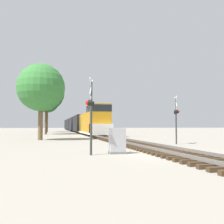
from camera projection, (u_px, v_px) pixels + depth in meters
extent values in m
plane|color=gray|center=(173.00, 154.00, 13.46)|extent=(400.00, 400.00, 0.00)
cube|color=#42301E|center=(220.00, 163.00, 9.66)|extent=(2.60, 0.22, 0.16)
cube|color=#42301E|center=(211.00, 161.00, 10.25)|extent=(2.60, 0.22, 0.16)
cube|color=#42301E|center=(202.00, 159.00, 10.83)|extent=(2.60, 0.22, 0.16)
cube|color=#42301E|center=(195.00, 158.00, 11.42)|extent=(2.60, 0.22, 0.16)
cube|color=#42301E|center=(188.00, 156.00, 12.00)|extent=(2.60, 0.22, 0.16)
cube|color=#42301E|center=(181.00, 155.00, 12.58)|extent=(2.60, 0.22, 0.16)
cube|color=#42301E|center=(176.00, 153.00, 13.17)|extent=(2.60, 0.22, 0.16)
cube|color=#42301E|center=(171.00, 152.00, 13.75)|extent=(2.60, 0.22, 0.16)
cube|color=#42301E|center=(166.00, 151.00, 14.34)|extent=(2.60, 0.22, 0.16)
cube|color=#42301E|center=(161.00, 150.00, 14.92)|extent=(2.60, 0.22, 0.16)
cube|color=#42301E|center=(157.00, 149.00, 15.51)|extent=(2.60, 0.22, 0.16)
cube|color=#42301E|center=(153.00, 148.00, 16.09)|extent=(2.60, 0.22, 0.16)
cube|color=#42301E|center=(150.00, 148.00, 16.68)|extent=(2.60, 0.22, 0.16)
cube|color=#42301E|center=(147.00, 147.00, 17.26)|extent=(2.60, 0.22, 0.16)
cube|color=#42301E|center=(144.00, 146.00, 17.84)|extent=(2.60, 0.22, 0.16)
cube|color=#42301E|center=(141.00, 146.00, 18.43)|extent=(2.60, 0.22, 0.16)
cube|color=#42301E|center=(138.00, 145.00, 19.01)|extent=(2.60, 0.22, 0.16)
cube|color=#42301E|center=(135.00, 144.00, 19.60)|extent=(2.60, 0.22, 0.16)
cube|color=#42301E|center=(133.00, 144.00, 20.18)|extent=(2.60, 0.22, 0.16)
cube|color=#42301E|center=(131.00, 143.00, 20.77)|extent=(2.60, 0.22, 0.16)
cube|color=#42301E|center=(129.00, 143.00, 21.35)|extent=(2.60, 0.22, 0.16)
cube|color=#42301E|center=(127.00, 142.00, 21.93)|extent=(2.60, 0.22, 0.16)
cube|color=#42301E|center=(125.00, 142.00, 22.52)|extent=(2.60, 0.22, 0.16)
cube|color=#42301E|center=(123.00, 142.00, 23.10)|extent=(2.60, 0.22, 0.16)
cube|color=#42301E|center=(121.00, 141.00, 23.69)|extent=(2.60, 0.22, 0.16)
cube|color=#42301E|center=(120.00, 141.00, 24.27)|extent=(2.60, 0.22, 0.16)
cube|color=#42301E|center=(118.00, 141.00, 24.86)|extent=(2.60, 0.22, 0.16)
cube|color=#42301E|center=(116.00, 140.00, 25.44)|extent=(2.60, 0.22, 0.16)
cube|color=#42301E|center=(115.00, 140.00, 26.03)|extent=(2.60, 0.22, 0.16)
cube|color=#42301E|center=(114.00, 140.00, 26.61)|extent=(2.60, 0.22, 0.16)
cube|color=#42301E|center=(112.00, 139.00, 27.19)|extent=(2.60, 0.22, 0.16)
cube|color=#42301E|center=(111.00, 139.00, 27.78)|extent=(2.60, 0.22, 0.16)
cube|color=#42301E|center=(110.00, 139.00, 28.36)|extent=(2.60, 0.22, 0.16)
cube|color=#42301E|center=(109.00, 138.00, 28.95)|extent=(2.60, 0.22, 0.16)
cube|color=#42301E|center=(108.00, 138.00, 29.53)|extent=(2.60, 0.22, 0.16)
cube|color=#42301E|center=(107.00, 138.00, 30.12)|extent=(2.60, 0.22, 0.16)
cube|color=#42301E|center=(106.00, 138.00, 30.70)|extent=(2.60, 0.22, 0.16)
cube|color=#42301E|center=(105.00, 138.00, 31.28)|extent=(2.60, 0.22, 0.16)
cube|color=#42301E|center=(104.00, 137.00, 31.87)|extent=(2.60, 0.22, 0.16)
cube|color=#42301E|center=(103.00, 137.00, 32.45)|extent=(2.60, 0.22, 0.16)
cube|color=slate|center=(160.00, 150.00, 13.31)|extent=(0.07, 160.00, 0.15)
cube|color=slate|center=(186.00, 149.00, 13.63)|extent=(0.07, 160.00, 0.15)
cube|color=#B77A14|center=(90.00, 123.00, 44.06)|extent=(2.42, 12.41, 3.20)
cube|color=#B77A14|center=(98.00, 119.00, 35.62)|extent=(2.85, 3.90, 4.11)
cube|color=black|center=(98.00, 109.00, 35.70)|extent=(2.88, 3.94, 0.90)
cube|color=white|center=(101.00, 129.00, 33.65)|extent=(2.85, 1.77, 1.44)
cube|color=white|center=(92.00, 133.00, 41.39)|extent=(2.90, 17.37, 0.24)
cube|color=black|center=(98.00, 133.00, 35.78)|extent=(1.58, 2.20, 1.00)
cube|color=black|center=(87.00, 131.00, 47.00)|extent=(1.58, 2.20, 1.00)
cube|color=black|center=(81.00, 123.00, 58.49)|extent=(2.71, 13.30, 3.49)
cube|color=black|center=(83.00, 131.00, 54.19)|extent=(1.58, 2.20, 0.90)
cube|color=black|center=(79.00, 130.00, 62.61)|extent=(1.58, 2.20, 0.90)
cube|color=black|center=(75.00, 124.00, 73.35)|extent=(2.71, 13.30, 3.49)
cube|color=black|center=(76.00, 130.00, 69.05)|extent=(1.58, 2.20, 0.90)
cube|color=black|center=(74.00, 129.00, 77.47)|extent=(1.58, 2.20, 0.90)
cube|color=black|center=(71.00, 124.00, 88.20)|extent=(2.71, 13.30, 3.49)
cube|color=black|center=(72.00, 129.00, 83.91)|extent=(1.58, 2.20, 0.90)
cube|color=black|center=(70.00, 129.00, 92.33)|extent=(1.58, 2.20, 0.90)
cube|color=black|center=(69.00, 125.00, 103.06)|extent=(2.71, 13.30, 3.49)
cube|color=black|center=(69.00, 129.00, 98.76)|extent=(1.58, 2.20, 0.90)
cube|color=black|center=(68.00, 129.00, 107.18)|extent=(1.58, 2.20, 0.90)
cylinder|color=#333333|center=(91.00, 118.00, 13.21)|extent=(0.12, 0.12, 3.71)
cube|color=white|center=(91.00, 88.00, 13.30)|extent=(0.30, 0.90, 0.93)
cube|color=white|center=(91.00, 88.00, 13.30)|extent=(0.30, 0.90, 0.93)
cube|color=black|center=(91.00, 103.00, 13.25)|extent=(0.30, 0.84, 0.06)
cylinder|color=black|center=(92.00, 104.00, 13.60)|extent=(0.26, 0.34, 0.30)
sphere|color=red|center=(90.00, 104.00, 13.61)|extent=(0.26, 0.26, 0.26)
cylinder|color=black|center=(90.00, 103.00, 12.90)|extent=(0.26, 0.34, 0.30)
sphere|color=red|center=(88.00, 103.00, 12.91)|extent=(0.26, 0.26, 0.26)
cube|color=white|center=(91.00, 98.00, 13.27)|extent=(0.12, 0.32, 0.20)
cylinder|color=#333333|center=(176.00, 121.00, 21.16)|extent=(0.12, 0.12, 3.71)
cube|color=white|center=(176.00, 102.00, 21.24)|extent=(0.30, 0.89, 0.93)
cube|color=white|center=(176.00, 102.00, 21.24)|extent=(0.30, 0.89, 0.93)
cube|color=black|center=(176.00, 112.00, 21.20)|extent=(0.31, 0.84, 0.06)
cylinder|color=black|center=(177.00, 112.00, 20.85)|extent=(0.26, 0.34, 0.30)
sphere|color=red|center=(178.00, 112.00, 20.84)|extent=(0.26, 0.26, 0.26)
cylinder|color=black|center=(176.00, 112.00, 21.20)|extent=(0.26, 0.34, 0.30)
sphere|color=red|center=(177.00, 112.00, 21.19)|extent=(0.26, 0.26, 0.26)
cylinder|color=black|center=(175.00, 112.00, 21.54)|extent=(0.26, 0.34, 0.30)
sphere|color=red|center=(176.00, 112.00, 21.54)|extent=(0.26, 0.26, 0.26)
cube|color=white|center=(176.00, 109.00, 21.21)|extent=(0.12, 0.31, 0.20)
cube|color=slate|center=(117.00, 153.00, 13.73)|extent=(0.90, 0.52, 0.12)
cube|color=#ADADB2|center=(117.00, 140.00, 13.76)|extent=(0.82, 0.47, 1.23)
cylinder|color=brown|center=(40.00, 121.00, 27.34)|extent=(0.48, 0.48, 4.01)
sphere|color=#337533|center=(41.00, 87.00, 27.53)|extent=(5.02, 5.02, 5.02)
cylinder|color=#473521|center=(46.00, 119.00, 46.19)|extent=(0.39, 0.39, 5.42)
sphere|color=#1E5123|center=(46.00, 93.00, 46.44)|extent=(6.30, 6.30, 6.30)
cylinder|color=brown|center=(47.00, 120.00, 62.91)|extent=(0.40, 0.40, 5.82)
sphere|color=#1E5123|center=(47.00, 101.00, 63.16)|extent=(5.61, 5.61, 5.61)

